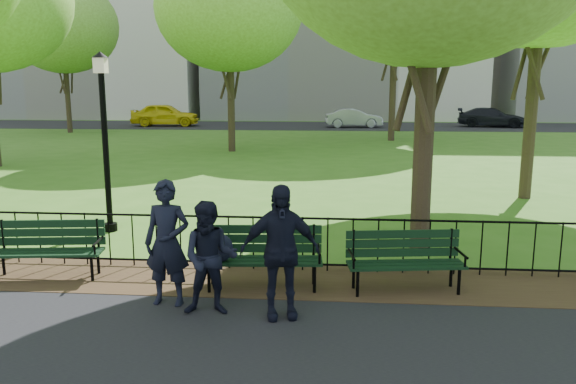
# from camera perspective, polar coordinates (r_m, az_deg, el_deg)

# --- Properties ---
(ground) EXTENTS (120.00, 120.00, 0.00)m
(ground) POSITION_cam_1_polar(r_m,az_deg,el_deg) (7.45, -7.36, -12.72)
(ground) COLOR #38691B
(dirt_strip) EXTENTS (60.00, 1.60, 0.01)m
(dirt_strip) POSITION_cam_1_polar(r_m,az_deg,el_deg) (8.81, -5.30, -8.78)
(dirt_strip) COLOR #332314
(dirt_strip) RESTS_ON ground
(far_street) EXTENTS (70.00, 9.00, 0.01)m
(far_street) POSITION_cam_1_polar(r_m,az_deg,el_deg) (41.80, 2.80, 6.73)
(far_street) COLOR black
(far_street) RESTS_ON ground
(iron_fence) EXTENTS (24.06, 0.06, 1.00)m
(iron_fence) POSITION_cam_1_polar(r_m,az_deg,el_deg) (9.13, -4.80, -4.87)
(iron_fence) COLOR black
(iron_fence) RESTS_ON ground
(park_bench_main) EXTENTS (1.79, 0.67, 0.99)m
(park_bench_main) POSITION_cam_1_polar(r_m,az_deg,el_deg) (8.25, -4.23, -5.82)
(park_bench_main) COLOR black
(park_bench_main) RESTS_ON ground
(park_bench_left_a) EXTENTS (1.75, 0.74, 0.96)m
(park_bench_left_a) POSITION_cam_1_polar(r_m,az_deg,el_deg) (9.51, -23.23, -4.77)
(park_bench_left_a) COLOR black
(park_bench_left_a) RESTS_ON ground
(park_bench_right_a) EXTENTS (1.73, 0.74, 0.95)m
(park_bench_right_a) POSITION_cam_1_polar(r_m,az_deg,el_deg) (8.36, 11.76, -6.23)
(park_bench_right_a) COLOR black
(park_bench_right_a) RESTS_ON ground
(lamppost) EXTENTS (0.32, 0.32, 3.61)m
(lamppost) POSITION_cam_1_polar(r_m,az_deg,el_deg) (11.86, -18.11, 5.45)
(lamppost) COLOR black
(lamppost) RESTS_ON ground
(tree_far_c) EXTENTS (6.47, 6.47, 9.02)m
(tree_far_c) POSITION_cam_1_polar(r_m,az_deg,el_deg) (25.80, -5.98, 18.09)
(tree_far_c) COLOR #2D2116
(tree_far_c) RESTS_ON ground
(tree_far_w) EXTENTS (6.74, 6.74, 9.39)m
(tree_far_w) POSITION_cam_1_polar(r_m,az_deg,el_deg) (38.46, -21.93, 15.36)
(tree_far_w) COLOR #2D2116
(tree_far_w) RESTS_ON ground
(person_left) EXTENTS (0.65, 0.45, 1.72)m
(person_left) POSITION_cam_1_polar(r_m,az_deg,el_deg) (7.76, -12.16, -5.08)
(person_left) COLOR black
(person_left) RESTS_ON asphalt_path
(person_mid) EXTENTS (0.76, 0.44, 1.50)m
(person_mid) POSITION_cam_1_polar(r_m,az_deg,el_deg) (7.36, -7.91, -6.69)
(person_mid) COLOR black
(person_mid) RESTS_ON asphalt_path
(person_right) EXTENTS (1.09, 0.63, 1.74)m
(person_right) POSITION_cam_1_polar(r_m,az_deg,el_deg) (7.16, -0.85, -6.06)
(person_right) COLOR black
(person_right) RESTS_ON asphalt_path
(taxi) EXTENTS (5.03, 2.42, 1.66)m
(taxi) POSITION_cam_1_polar(r_m,az_deg,el_deg) (42.34, -12.37, 7.68)
(taxi) COLOR yellow
(taxi) RESTS_ON far_street
(sedan_silver) EXTENTS (4.13, 1.77, 1.32)m
(sedan_silver) POSITION_cam_1_polar(r_m,az_deg,el_deg) (40.37, 6.69, 7.48)
(sedan_silver) COLOR #9B9DA2
(sedan_silver) RESTS_ON far_street
(sedan_dark) EXTENTS (4.98, 2.79, 1.36)m
(sedan_dark) POSITION_cam_1_polar(r_m,az_deg,el_deg) (43.05, 19.97, 7.14)
(sedan_dark) COLOR black
(sedan_dark) RESTS_ON far_street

